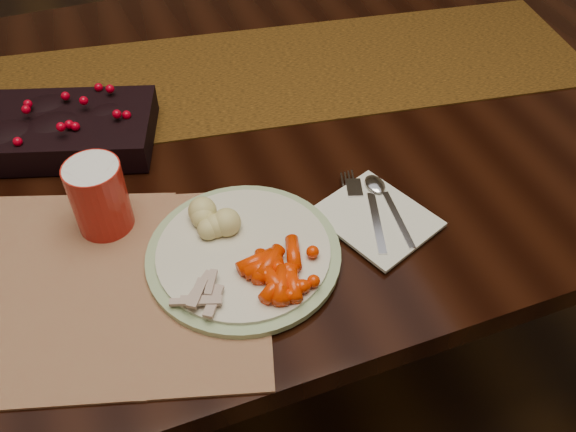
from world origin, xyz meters
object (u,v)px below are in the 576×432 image
object	(u,v)px
turkey_shreds	(200,294)
napkin	(376,218)
red_cup	(99,197)
dining_table	(224,266)
centerpiece	(49,126)
placemat_main	(94,287)
dinner_plate	(244,253)
mashed_potatoes	(218,212)
baby_carrots	(285,264)

from	to	relation	value
turkey_shreds	napkin	world-z (taller)	turkey_shreds
turkey_shreds	red_cup	distance (m)	0.20
dining_table	centerpiece	distance (m)	0.48
placemat_main	turkey_shreds	world-z (taller)	turkey_shreds
dining_table	red_cup	world-z (taller)	red_cup
dinner_plate	napkin	xyz separation A→B (m)	(0.19, 0.00, -0.00)
dinner_plate	mashed_potatoes	distance (m)	0.07
napkin	red_cup	distance (m)	0.38
dining_table	turkey_shreds	size ratio (longest dim) A/B	24.39
turkey_shreds	napkin	xyz separation A→B (m)	(0.27, 0.06, -0.02)
turkey_shreds	red_cup	world-z (taller)	red_cup
centerpiece	red_cup	world-z (taller)	red_cup
red_cup	dinner_plate	bearing A→B (deg)	-37.81
centerpiece	placemat_main	bearing A→B (deg)	-86.54
red_cup	napkin	bearing A→B (deg)	-19.15
dining_table	turkey_shreds	bearing A→B (deg)	-106.08
centerpiece	turkey_shreds	size ratio (longest dim) A/B	4.33
dining_table	placemat_main	size ratio (longest dim) A/B	4.06
dinner_plate	mashed_potatoes	xyz separation A→B (m)	(-0.02, 0.06, 0.03)
dinner_plate	red_cup	xyz separation A→B (m)	(-0.16, 0.12, 0.04)
placemat_main	baby_carrots	world-z (taller)	baby_carrots
placemat_main	red_cup	distance (m)	0.12
centerpiece	napkin	size ratio (longest dim) A/B	2.15
centerpiece	turkey_shreds	world-z (taller)	centerpiece
centerpiece	placemat_main	xyz separation A→B (m)	(0.02, -0.32, -0.03)
placemat_main	napkin	distance (m)	0.39
placemat_main	dinner_plate	xyz separation A→B (m)	(0.19, -0.02, 0.01)
placemat_main	napkin	xyz separation A→B (m)	(0.39, -0.02, 0.00)
baby_carrots	red_cup	size ratio (longest dim) A/B	1.02
baby_carrots	dining_table	bearing A→B (deg)	91.38
red_cup	dining_table	bearing A→B (deg)	42.89
baby_carrots	turkey_shreds	bearing A→B (deg)	-176.30
mashed_potatoes	dining_table	bearing A→B (deg)	78.99
mashed_potatoes	red_cup	size ratio (longest dim) A/B	0.70
placemat_main	turkey_shreds	bearing A→B (deg)	-16.08
centerpiece	mashed_potatoes	size ratio (longest dim) A/B	4.37
turkey_shreds	red_cup	bearing A→B (deg)	115.92
baby_carrots	dinner_plate	bearing A→B (deg)	128.75
dining_table	napkin	xyz separation A→B (m)	(0.16, -0.30, 0.38)
centerpiece	napkin	bearing A→B (deg)	-39.45
placemat_main	baby_carrots	distance (m)	0.24
napkin	centerpiece	bearing A→B (deg)	118.90
dinner_plate	baby_carrots	size ratio (longest dim) A/B	2.44
dining_table	baby_carrots	world-z (taller)	baby_carrots
mashed_potatoes	dinner_plate	bearing A→B (deg)	-74.11
baby_carrots	red_cup	distance (m)	0.27
napkin	baby_carrots	bearing A→B (deg)	176.43
centerpiece	napkin	xyz separation A→B (m)	(0.41, -0.34, -0.03)
dining_table	baby_carrots	size ratio (longest dim) A/B	17.04
dinner_plate	centerpiece	bearing A→B (deg)	122.29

